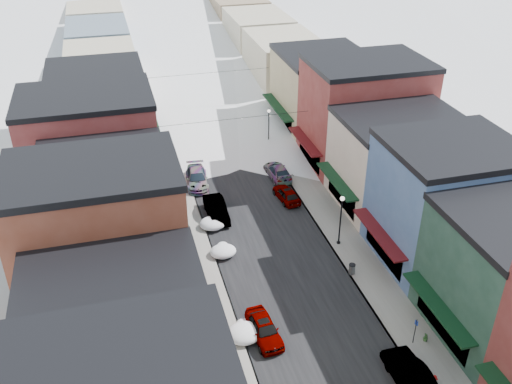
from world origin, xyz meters
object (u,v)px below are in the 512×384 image
car_green_sedan (411,376)px  car_dark_hatch (216,209)px  fire_hydrant (434,380)px  trash_can (352,269)px  streetlamp_near (341,214)px  car_silver_sedan (264,329)px

car_green_sedan → car_dark_hatch: bearing=-70.9°
fire_hydrant → trash_can: bearing=92.6°
trash_can → streetlamp_near: streetlamp_near is taller
car_silver_sedan → car_dark_hatch: size_ratio=0.88×
trash_can → car_silver_sedan: bearing=-151.1°
car_green_sedan → fire_hydrant: size_ratio=6.45×
car_silver_sedan → streetlamp_near: size_ratio=0.92×
car_green_sedan → streetlamp_near: 15.92m
car_dark_hatch → car_green_sedan: (7.90, -22.87, 0.05)m
fire_hydrant → streetlamp_near: bearing=89.7°
car_dark_hatch → fire_hydrant: size_ratio=6.10×
fire_hydrant → trash_can: 11.88m
streetlamp_near → car_dark_hatch: bearing=142.7°
car_silver_sedan → car_green_sedan: (7.83, -6.63, 0.12)m
car_dark_hatch → car_green_sedan: 24.19m
car_green_sedan → trash_can: bearing=-94.5°
car_green_sedan → trash_can: car_green_sedan is taller
car_silver_sedan → car_green_sedan: size_ratio=0.83×
trash_can → streetlamp_near: bearing=81.9°
car_green_sedan → car_silver_sedan: bearing=-40.3°
car_dark_hatch → car_green_sedan: size_ratio=0.95×
trash_can → streetlamp_near: 4.98m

